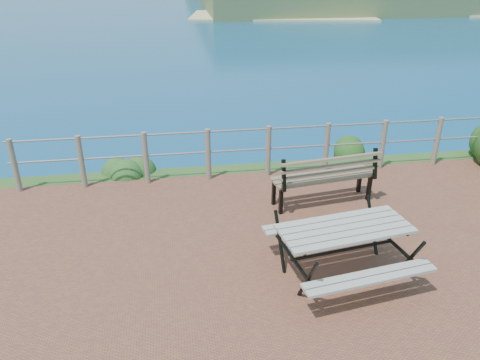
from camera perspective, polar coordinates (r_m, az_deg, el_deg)
The scene contains 6 objects.
ground at distance 6.39m, azimuth 9.53°, elevation -12.31°, with size 10.00×7.00×0.12m, color brown.
safety_railing at distance 8.92m, azimuth 3.48°, elevation 3.86°, with size 9.40×0.10×1.00m.
picnic_table at distance 6.33m, azimuth 12.47°, elevation -7.80°, with size 1.80×1.48×0.72m.
park_bench at distance 7.97m, azimuth 10.16°, elevation 1.36°, with size 1.81×0.69×1.00m.
shrub_lip_west at distance 9.47m, azimuth -13.49°, elevation 0.73°, with size 0.79×0.79×0.54m, color #1B481E.
shrub_lip_east at distance 10.52m, azimuth 12.78°, elevation 3.39°, with size 0.76×0.76×0.50m, color #153F13.
Camera 1 is at (-1.75, -4.74, 3.91)m, focal length 35.00 mm.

